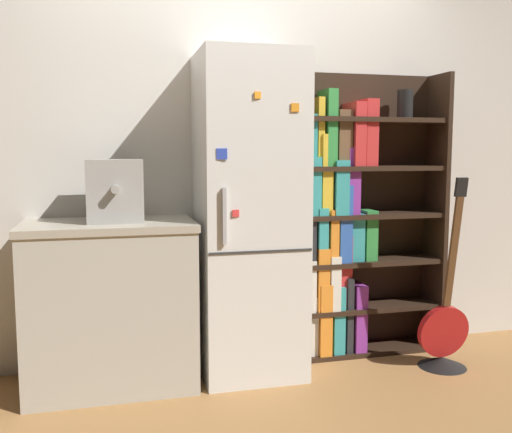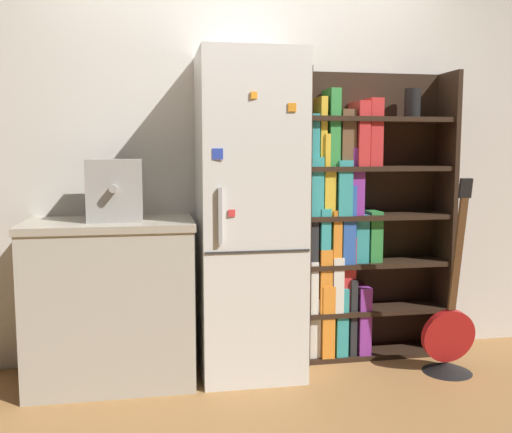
# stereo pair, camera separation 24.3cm
# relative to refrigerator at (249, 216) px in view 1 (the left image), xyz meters

# --- Properties ---
(ground_plane) EXTENTS (16.00, 16.00, 0.00)m
(ground_plane) POSITION_rel_refrigerator_xyz_m (0.00, -0.17, -0.93)
(ground_plane) COLOR #A87542
(wall_back) EXTENTS (8.00, 0.05, 2.60)m
(wall_back) POSITION_rel_refrigerator_xyz_m (0.00, 0.30, 0.37)
(wall_back) COLOR silver
(wall_back) RESTS_ON ground_plane
(refrigerator) EXTENTS (0.59, 0.58, 1.87)m
(refrigerator) POSITION_rel_refrigerator_xyz_m (0.00, 0.00, 0.00)
(refrigerator) COLOR white
(refrigerator) RESTS_ON ground_plane
(bookshelf) EXTENTS (0.98, 0.29, 1.81)m
(bookshelf) POSITION_rel_refrigerator_xyz_m (0.71, 0.16, -0.09)
(bookshelf) COLOR black
(bookshelf) RESTS_ON ground_plane
(kitchen_counter) EXTENTS (0.93, 0.58, 0.93)m
(kitchen_counter) POSITION_rel_refrigerator_xyz_m (-0.80, -0.00, -0.47)
(kitchen_counter) COLOR #BCB7A8
(kitchen_counter) RESTS_ON ground_plane
(espresso_machine) EXTENTS (0.30, 0.32, 0.34)m
(espresso_machine) POSITION_rel_refrigerator_xyz_m (-0.76, -0.00, 0.16)
(espresso_machine) COLOR #A5A39E
(espresso_machine) RESTS_ON kitchen_counter
(guitar) EXTENTS (0.33, 0.29, 1.16)m
(guitar) POSITION_rel_refrigerator_xyz_m (1.16, -0.24, -0.77)
(guitar) COLOR black
(guitar) RESTS_ON ground_plane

